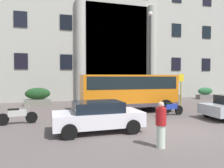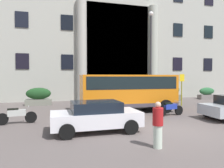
% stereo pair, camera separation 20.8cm
% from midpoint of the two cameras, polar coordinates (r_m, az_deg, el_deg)
% --- Properties ---
extents(ground_plane, '(80.00, 64.00, 0.12)m').
position_cam_midpoint_polar(ground_plane, '(10.00, 18.14, -12.53)').
color(ground_plane, '#5A504E').
extents(office_building_facade, '(41.49, 9.76, 17.70)m').
position_cam_midpoint_polar(office_building_facade, '(26.88, -3.35, 15.83)').
color(office_building_facade, '#ABAAA0').
rests_on(office_building_facade, ground_plane).
extents(orange_minibus, '(6.52, 2.84, 2.56)m').
position_cam_midpoint_polar(orange_minibus, '(14.48, 4.80, -1.50)').
color(orange_minibus, orange).
rests_on(orange_minibus, ground_plane).
extents(bus_stop_sign, '(0.44, 0.08, 2.64)m').
position_cam_midpoint_polar(bus_stop_sign, '(18.21, 18.99, -0.59)').
color(bus_stop_sign, '#979416').
rests_on(bus_stop_sign, ground_plane).
extents(hedge_planter_east, '(1.91, 0.71, 1.26)m').
position_cam_midpoint_polar(hedge_planter_east, '(24.73, 24.89, -2.38)').
color(hedge_planter_east, slate).
rests_on(hedge_planter_east, ground_plane).
extents(hedge_planter_west, '(1.77, 0.70, 1.63)m').
position_cam_midpoint_polar(hedge_planter_west, '(21.56, 16.38, -2.42)').
color(hedge_planter_west, '#6D6D57').
rests_on(hedge_planter_west, ground_plane).
extents(hedge_planter_entrance_right, '(1.81, 0.75, 1.39)m').
position_cam_midpoint_polar(hedge_planter_entrance_right, '(19.63, 0.59, -3.12)').
color(hedge_planter_entrance_right, '#6C605D').
rests_on(hedge_planter_entrance_right, ground_plane).
extents(hedge_planter_entrance_left, '(2.13, 0.89, 1.49)m').
position_cam_midpoint_polar(hedge_planter_entrance_left, '(18.72, -19.28, -3.33)').
color(hedge_planter_entrance_left, slate).
rests_on(hedge_planter_entrance_left, ground_plane).
extents(parked_sedan_second, '(3.94, 2.06, 1.33)m').
position_cam_midpoint_polar(parked_sedan_second, '(9.34, -3.83, -8.73)').
color(parked_sedan_second, silver).
rests_on(parked_sedan_second, ground_plane).
extents(scooter_by_planter, '(1.93, 0.60, 0.89)m').
position_cam_midpoint_polar(scooter_by_planter, '(13.42, 16.12, -6.54)').
color(scooter_by_planter, black).
rests_on(scooter_by_planter, ground_plane).
extents(motorcycle_near_kerb, '(1.95, 0.55, 0.89)m').
position_cam_midpoint_polar(motorcycle_near_kerb, '(11.76, -24.51, -7.85)').
color(motorcycle_near_kerb, black).
rests_on(motorcycle_near_kerb, ground_plane).
extents(pedestrian_woman_dark_dress, '(0.36, 0.36, 1.59)m').
position_cam_midpoint_polar(pedestrian_woman_dark_dress, '(7.37, 13.32, -10.91)').
color(pedestrian_woman_dark_dress, silver).
rests_on(pedestrian_woman_dark_dress, ground_plane).
extents(lamppost_plaza_centre, '(0.40, 0.40, 8.20)m').
position_cam_midpoint_polar(lamppost_plaza_centre, '(18.96, 10.96, 8.97)').
color(lamppost_plaza_centre, '#353539').
rests_on(lamppost_plaza_centre, ground_plane).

